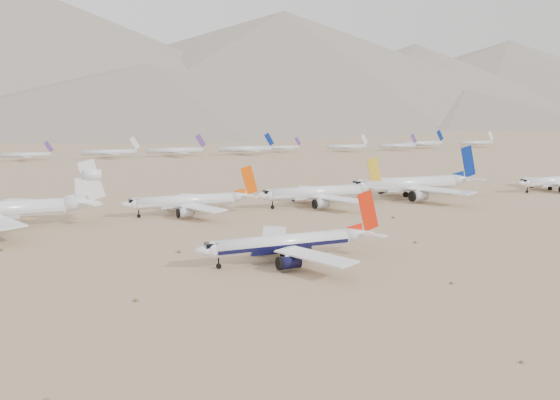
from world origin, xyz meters
The scene contains 11 objects.
ground centered at (0.00, 0.00, 0.00)m, with size 7000.00×7000.00×0.00m, color #997A59.
main_airliner centered at (-9.95, -1.50, 3.91)m, with size 40.26×39.33×14.21m.
row2_navy_widebody centered at (67.64, 61.41, 5.38)m, with size 54.18×52.98×19.27m.
row2_gold_tail centered at (28.49, 59.99, 4.51)m, with size 45.28×44.28×16.12m.
row2_orange_tail centered at (-16.24, 61.19, 4.12)m, with size 41.11×40.22×14.67m.
row2_white_trijet centered at (-69.24, 58.70, 5.35)m, with size 52.13×50.94×18.47m.
row2_blue_far centered at (133.82, 55.28, 3.99)m, with size 40.28×39.39×14.31m.
distant_storage_row centered at (46.14, 306.05, 4.38)m, with size 614.62×56.93×14.71m.
mountain_range centered at (70.18, 1648.01, 190.32)m, with size 7354.00×3024.00×470.00m.
foothills centered at (526.68, 1100.00, 67.15)m, with size 4637.50×1395.00×155.00m.
desert_scrub centered at (2.34, -28.48, 0.29)m, with size 279.35×122.75×0.63m.
Camera 1 is at (-55.70, -104.46, 30.63)m, focal length 35.00 mm.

